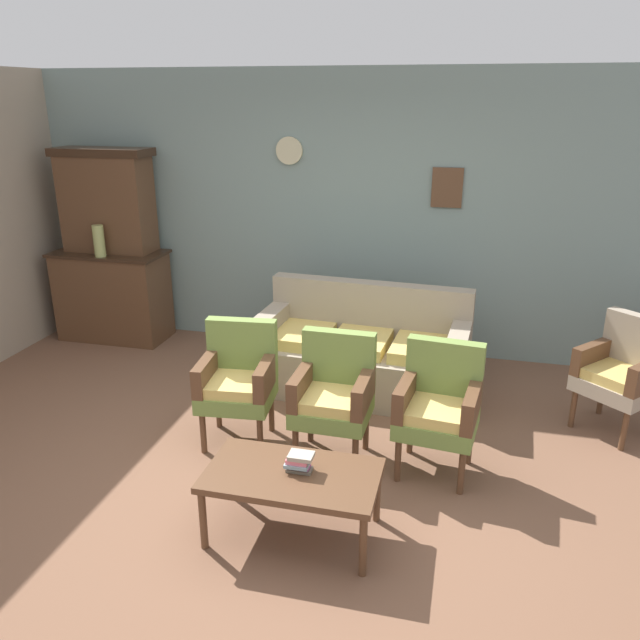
{
  "coord_description": "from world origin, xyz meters",
  "views": [
    {
      "loc": [
        1.16,
        -3.35,
        2.46
      ],
      "look_at": [
        0.09,
        0.99,
        0.85
      ],
      "focal_mm": 35.34,
      "sensor_mm": 36.0,
      "label": 1
    }
  ],
  "objects_px": {
    "floral_couch": "(362,354)",
    "coffee_table": "(292,479)",
    "armchair_row_middle": "(238,378)",
    "wingback_chair_by_fireplace": "(623,370)",
    "armchair_near_cabinet": "(439,404)",
    "vase_on_cabinet": "(99,241)",
    "book_stack_on_table": "(299,462)",
    "side_cabinet": "(113,295)",
    "armchair_near_couch_end": "(334,392)"
  },
  "relations": [
    {
      "from": "floral_couch",
      "to": "coffee_table",
      "type": "bearing_deg",
      "value": -91.24
    },
    {
      "from": "armchair_row_middle",
      "to": "wingback_chair_by_fireplace",
      "type": "relative_size",
      "value": 1.0
    },
    {
      "from": "armchair_near_cabinet",
      "to": "coffee_table",
      "type": "distance_m",
      "value": 1.19
    },
    {
      "from": "vase_on_cabinet",
      "to": "coffee_table",
      "type": "relative_size",
      "value": 0.32
    },
    {
      "from": "vase_on_cabinet",
      "to": "armchair_row_middle",
      "type": "bearing_deg",
      "value": -36.63
    },
    {
      "from": "armchair_near_cabinet",
      "to": "book_stack_on_table",
      "type": "bearing_deg",
      "value": -129.97
    },
    {
      "from": "book_stack_on_table",
      "to": "side_cabinet",
      "type": "bearing_deg",
      "value": 136.55
    },
    {
      "from": "wingback_chair_by_fireplace",
      "to": "side_cabinet",
      "type": "bearing_deg",
      "value": 169.94
    },
    {
      "from": "armchair_row_middle",
      "to": "wingback_chair_by_fireplace",
      "type": "height_order",
      "value": "same"
    },
    {
      "from": "armchair_near_cabinet",
      "to": "side_cabinet",
      "type": "bearing_deg",
      "value": 153.55
    },
    {
      "from": "vase_on_cabinet",
      "to": "floral_couch",
      "type": "relative_size",
      "value": 0.17
    },
    {
      "from": "wingback_chair_by_fireplace",
      "to": "book_stack_on_table",
      "type": "relative_size",
      "value": 5.63
    },
    {
      "from": "vase_on_cabinet",
      "to": "armchair_near_cabinet",
      "type": "xyz_separation_m",
      "value": [
        3.46,
        -1.55,
        -0.59
      ]
    },
    {
      "from": "vase_on_cabinet",
      "to": "book_stack_on_table",
      "type": "relative_size",
      "value": 1.97
    },
    {
      "from": "wingback_chair_by_fireplace",
      "to": "book_stack_on_table",
      "type": "distance_m",
      "value": 2.7
    },
    {
      "from": "vase_on_cabinet",
      "to": "book_stack_on_table",
      "type": "height_order",
      "value": "vase_on_cabinet"
    },
    {
      "from": "side_cabinet",
      "to": "book_stack_on_table",
      "type": "height_order",
      "value": "side_cabinet"
    },
    {
      "from": "side_cabinet",
      "to": "wingback_chair_by_fireplace",
      "type": "bearing_deg",
      "value": -10.06
    },
    {
      "from": "side_cabinet",
      "to": "book_stack_on_table",
      "type": "xyz_separation_m",
      "value": [
        2.76,
        -2.61,
        0.01
      ]
    },
    {
      "from": "coffee_table",
      "to": "armchair_near_cabinet",
      "type": "bearing_deg",
      "value": 49.73
    },
    {
      "from": "floral_couch",
      "to": "armchair_row_middle",
      "type": "distance_m",
      "value": 1.3
    },
    {
      "from": "coffee_table",
      "to": "book_stack_on_table",
      "type": "bearing_deg",
      "value": 41.66
    },
    {
      "from": "armchair_row_middle",
      "to": "armchair_near_cabinet",
      "type": "distance_m",
      "value": 1.46
    },
    {
      "from": "floral_couch",
      "to": "book_stack_on_table",
      "type": "xyz_separation_m",
      "value": [
        -0.01,
        -2.0,
        0.15
      ]
    },
    {
      "from": "side_cabinet",
      "to": "book_stack_on_table",
      "type": "bearing_deg",
      "value": -43.45
    },
    {
      "from": "floral_couch",
      "to": "wingback_chair_by_fireplace",
      "type": "relative_size",
      "value": 2.05
    },
    {
      "from": "floral_couch",
      "to": "armchair_near_couch_end",
      "type": "relative_size",
      "value": 2.05
    },
    {
      "from": "wingback_chair_by_fireplace",
      "to": "armchair_near_cabinet",
      "type": "bearing_deg",
      "value": -146.01
    },
    {
      "from": "armchair_near_couch_end",
      "to": "wingback_chair_by_fireplace",
      "type": "distance_m",
      "value": 2.22
    },
    {
      "from": "vase_on_cabinet",
      "to": "armchair_near_cabinet",
      "type": "relative_size",
      "value": 0.35
    },
    {
      "from": "floral_couch",
      "to": "coffee_table",
      "type": "height_order",
      "value": "floral_couch"
    },
    {
      "from": "armchair_near_couch_end",
      "to": "coffee_table",
      "type": "bearing_deg",
      "value": -92.56
    },
    {
      "from": "armchair_near_couch_end",
      "to": "wingback_chair_by_fireplace",
      "type": "height_order",
      "value": "same"
    },
    {
      "from": "floral_couch",
      "to": "armchair_near_cabinet",
      "type": "bearing_deg",
      "value": -57.27
    },
    {
      "from": "book_stack_on_table",
      "to": "coffee_table",
      "type": "bearing_deg",
      "value": -138.34
    },
    {
      "from": "armchair_near_cabinet",
      "to": "armchair_row_middle",
      "type": "bearing_deg",
      "value": 177.5
    },
    {
      "from": "vase_on_cabinet",
      "to": "book_stack_on_table",
      "type": "bearing_deg",
      "value": -41.66
    },
    {
      "from": "vase_on_cabinet",
      "to": "armchair_row_middle",
      "type": "relative_size",
      "value": 0.35
    },
    {
      "from": "side_cabinet",
      "to": "armchair_near_couch_end",
      "type": "xyz_separation_m",
      "value": [
        2.76,
        -1.74,
        0.03
      ]
    },
    {
      "from": "side_cabinet",
      "to": "vase_on_cabinet",
      "type": "distance_m",
      "value": 0.65
    },
    {
      "from": "armchair_near_cabinet",
      "to": "wingback_chair_by_fireplace",
      "type": "xyz_separation_m",
      "value": [
        1.31,
        0.88,
        0.0
      ]
    },
    {
      "from": "side_cabinet",
      "to": "armchair_near_couch_end",
      "type": "relative_size",
      "value": 1.28
    },
    {
      "from": "armchair_row_middle",
      "to": "book_stack_on_table",
      "type": "height_order",
      "value": "armchair_row_middle"
    },
    {
      "from": "side_cabinet",
      "to": "armchair_row_middle",
      "type": "xyz_separation_m",
      "value": [
        2.03,
        -1.67,
        0.03
      ]
    },
    {
      "from": "armchair_near_cabinet",
      "to": "book_stack_on_table",
      "type": "height_order",
      "value": "armchair_near_cabinet"
    },
    {
      "from": "armchair_near_couch_end",
      "to": "book_stack_on_table",
      "type": "bearing_deg",
      "value": -90.53
    },
    {
      "from": "coffee_table",
      "to": "floral_couch",
      "type": "bearing_deg",
      "value": 88.76
    },
    {
      "from": "armchair_near_couch_end",
      "to": "wingback_chair_by_fireplace",
      "type": "xyz_separation_m",
      "value": [
        2.04,
        0.88,
        0.0
      ]
    },
    {
      "from": "coffee_table",
      "to": "book_stack_on_table",
      "type": "relative_size",
      "value": 6.26
    },
    {
      "from": "armchair_row_middle",
      "to": "coffee_table",
      "type": "bearing_deg",
      "value": -54.36
    }
  ]
}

